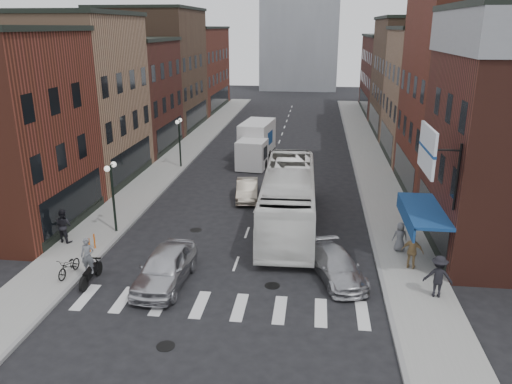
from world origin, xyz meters
TOP-DOWN VIEW (x-y plane):
  - ground at (0.00, 0.00)m, footprint 160.00×160.00m
  - sidewalk_left at (-8.50, 22.00)m, footprint 3.00×74.00m
  - sidewalk_right at (8.50, 22.00)m, footprint 3.00×74.00m
  - curb_left at (-7.00, 22.00)m, footprint 0.20×74.00m
  - curb_right at (7.00, 22.00)m, footprint 0.20×74.00m
  - crosswalk_stripes at (0.00, -3.00)m, footprint 12.00×2.20m
  - bldg_left_mid_a at (-14.99, 14.00)m, footprint 10.30×10.20m
  - bldg_left_mid_b at (-14.99, 24.00)m, footprint 10.30×10.20m
  - bldg_left_far_a at (-14.99, 35.00)m, footprint 10.30×12.20m
  - bldg_left_far_b at (-14.99, 49.00)m, footprint 10.30×16.20m
  - bldg_right_mid_a at (15.00, 14.00)m, footprint 10.30×10.20m
  - bldg_right_mid_b at (14.99, 24.00)m, footprint 10.30×10.20m
  - bldg_right_far_a at (14.99, 35.00)m, footprint 10.30×12.20m
  - bldg_right_far_b at (14.99, 49.00)m, footprint 10.30×16.20m
  - awning_blue at (8.93, 2.50)m, footprint 1.80×5.00m
  - billboard_sign at (8.59, 0.50)m, footprint 1.52×3.00m
  - streetlamp_near at (-7.40, 4.00)m, footprint 0.32×1.22m
  - streetlamp_far at (-7.40, 18.00)m, footprint 0.32×1.22m
  - bike_rack at (-7.60, 1.30)m, footprint 0.08×0.68m
  - box_truck at (-1.44, 20.80)m, footprint 2.91×7.88m
  - motorcycle_rider at (-6.30, -1.78)m, footprint 0.64×2.21m
  - transit_bus at (2.27, 6.38)m, footprint 3.22×12.47m
  - sedan_left_near at (-2.86, -1.40)m, footprint 2.20×5.01m
  - sedan_left_far at (-0.80, 10.83)m, footprint 1.88×4.20m
  - curb_car at (4.93, 0.00)m, footprint 3.11×4.80m
  - parked_bicycle at (-7.50, -1.38)m, footprint 0.76×1.77m
  - ped_left_solo at (-9.56, 2.23)m, footprint 1.01×0.76m
  - ped_right_a at (9.14, -1.29)m, footprint 1.29×0.78m
  - ped_right_b at (8.51, 1.30)m, footprint 1.14×0.82m
  - ped_right_c at (8.23, 3.26)m, footprint 0.79×0.55m

SIDE VIEW (x-z plane):
  - ground at x=0.00m, z-range 0.00..0.00m
  - curb_left at x=-7.00m, z-range -0.08..0.08m
  - curb_right at x=7.00m, z-range -0.08..0.08m
  - crosswalk_stripes at x=0.00m, z-range -0.01..0.01m
  - sidewalk_left at x=-8.50m, z-range 0.00..0.15m
  - sidewalk_right at x=8.50m, z-range 0.00..0.15m
  - bike_rack at x=-7.60m, z-range 0.15..0.95m
  - parked_bicycle at x=-7.50m, z-range 0.15..1.06m
  - curb_car at x=4.93m, z-range 0.00..1.29m
  - sedan_left_far at x=-0.80m, z-range 0.00..1.34m
  - sedan_left_near at x=-2.86m, z-range 0.00..1.68m
  - ped_right_c at x=8.23m, z-range 0.15..1.69m
  - ped_right_b at x=8.51m, z-range 0.15..1.90m
  - motorcycle_rider at x=-6.30m, z-range -0.07..2.18m
  - ped_left_solo at x=-9.56m, z-range 0.15..2.00m
  - ped_right_a at x=9.14m, z-range 0.15..2.04m
  - box_truck at x=-1.44m, z-range -0.02..3.31m
  - transit_bus at x=2.27m, z-range 0.00..3.45m
  - awning_blue at x=8.93m, z-range 2.24..3.02m
  - streetlamp_near at x=-7.40m, z-range 0.86..4.97m
  - streetlamp_far at x=-7.40m, z-range 0.86..4.97m
  - bldg_right_far_b at x=14.99m, z-range 0.00..10.30m
  - bldg_left_mid_b at x=-14.99m, z-range 0.00..10.30m
  - bldg_left_far_b at x=-14.99m, z-range 0.00..11.30m
  - bldg_right_mid_b at x=14.99m, z-range 0.00..11.30m
  - billboard_sign at x=8.59m, z-range 4.28..7.98m
  - bldg_right_far_a at x=14.99m, z-range 0.00..12.30m
  - bldg_left_mid_a at x=-14.99m, z-range 0.00..12.30m
  - bldg_left_far_a at x=-14.99m, z-range 0.00..13.30m
  - bldg_right_mid_a at x=15.00m, z-range 0.00..14.30m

